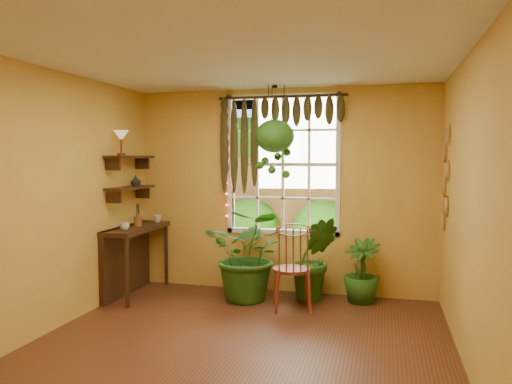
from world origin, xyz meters
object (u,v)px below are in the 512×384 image
(potted_plant_mid, at_px, (314,259))
(hanging_basket, at_px, (275,141))
(potted_plant_left, at_px, (250,254))
(counter_ledge, at_px, (129,252))
(windsor_chair, at_px, (292,281))

(potted_plant_mid, height_order, hanging_basket, hanging_basket)
(potted_plant_left, relative_size, potted_plant_mid, 1.11)
(potted_plant_left, bearing_deg, hanging_basket, 41.22)
(counter_ledge, height_order, potted_plant_left, potted_plant_left)
(windsor_chair, relative_size, potted_plant_left, 1.03)
(counter_ledge, xyz_separation_m, potted_plant_mid, (2.38, 0.33, -0.02))
(potted_plant_mid, distance_m, hanging_basket, 1.56)
(windsor_chair, height_order, potted_plant_mid, windsor_chair)
(counter_ledge, bearing_deg, windsor_chair, -3.24)
(windsor_chair, relative_size, hanging_basket, 1.01)
(counter_ledge, relative_size, potted_plant_mid, 1.14)
(potted_plant_left, height_order, potted_plant_mid, potted_plant_left)
(potted_plant_left, bearing_deg, potted_plant_mid, 15.64)
(counter_ledge, bearing_deg, potted_plant_left, 4.12)
(windsor_chair, distance_m, hanging_basket, 1.75)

